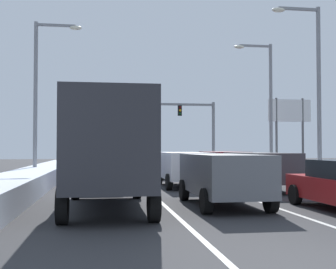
# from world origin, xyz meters

# --- Properties ---
(ground_plane) EXTENTS (120.00, 120.00, 0.00)m
(ground_plane) POSITION_xyz_m (0.00, 13.48, 0.00)
(ground_plane) COLOR #333335
(lane_stripe_between_right_lane_and_center_lane) EXTENTS (0.14, 37.07, 0.01)m
(lane_stripe_between_right_lane_and_center_lane) POSITION_xyz_m (1.70, 16.85, 0.00)
(lane_stripe_between_right_lane_and_center_lane) COLOR silver
(lane_stripe_between_right_lane_and_center_lane) RESTS_ON ground
(lane_stripe_between_center_lane_and_left_lane) EXTENTS (0.14, 37.07, 0.01)m
(lane_stripe_between_center_lane_and_left_lane) POSITION_xyz_m (-1.70, 16.85, 0.00)
(lane_stripe_between_center_lane_and_left_lane) COLOR silver
(lane_stripe_between_center_lane_and_left_lane) RESTS_ON ground
(snow_bank_right_shoulder) EXTENTS (1.25, 37.07, 0.73)m
(snow_bank_right_shoulder) POSITION_xyz_m (7.00, 16.85, 0.37)
(snow_bank_right_shoulder) COLOR silver
(snow_bank_right_shoulder) RESTS_ON ground
(snow_bank_left_shoulder) EXTENTS (2.01, 37.07, 0.82)m
(snow_bank_left_shoulder) POSITION_xyz_m (-7.00, 16.85, 0.41)
(snow_bank_left_shoulder) COLOR silver
(snow_bank_left_shoulder) RESTS_ON ground
(suv_charcoal_right_lane_second) EXTENTS (2.16, 4.90, 1.67)m
(suv_charcoal_right_lane_second) POSITION_xyz_m (3.23, 12.37, 1.02)
(suv_charcoal_right_lane_second) COLOR #38383D
(suv_charcoal_right_lane_second) RESTS_ON ground
(suv_maroon_right_lane_third) EXTENTS (2.16, 4.90, 1.67)m
(suv_maroon_right_lane_third) POSITION_xyz_m (3.56, 19.40, 1.02)
(suv_maroon_right_lane_third) COLOR maroon
(suv_maroon_right_lane_third) RESTS_ON ground
(suv_gray_center_lane_nearest) EXTENTS (2.16, 4.90, 1.67)m
(suv_gray_center_lane_nearest) POSITION_xyz_m (0.15, 7.46, 1.02)
(suv_gray_center_lane_nearest) COLOR slate
(suv_gray_center_lane_nearest) RESTS_ON ground
(suv_white_center_lane_second) EXTENTS (2.16, 4.90, 1.67)m
(suv_white_center_lane_second) POSITION_xyz_m (0.18, 14.64, 1.02)
(suv_white_center_lane_second) COLOR silver
(suv_white_center_lane_second) RESTS_ON ground
(sedan_tan_center_lane_third) EXTENTS (2.00, 4.50, 1.51)m
(sedan_tan_center_lane_third) POSITION_xyz_m (-0.23, 21.58, 0.76)
(sedan_tan_center_lane_third) COLOR #937F60
(sedan_tan_center_lane_third) RESTS_ON ground
(box_truck_left_lane_nearest) EXTENTS (2.53, 7.20, 3.36)m
(box_truck_left_lane_nearest) POSITION_xyz_m (-3.55, 7.08, 1.90)
(box_truck_left_lane_nearest) COLOR #B7BABF
(box_truck_left_lane_nearest) RESTS_ON ground
(suv_navy_left_lane_second) EXTENTS (2.16, 4.90, 1.67)m
(suv_navy_left_lane_second) POSITION_xyz_m (-3.64, 14.93, 1.02)
(suv_navy_left_lane_second) COLOR navy
(suv_navy_left_lane_second) RESTS_ON ground
(suv_black_left_lane_third) EXTENTS (2.16, 4.90, 1.67)m
(suv_black_left_lane_third) POSITION_xyz_m (-3.24, 21.56, 1.02)
(suv_black_left_lane_third) COLOR black
(suv_black_left_lane_third) RESTS_ON ground
(traffic_light_gantry) EXTENTS (7.54, 0.47, 6.20)m
(traffic_light_gantry) POSITION_xyz_m (4.27, 33.69, 4.50)
(traffic_light_gantry) COLOR slate
(traffic_light_gantry) RESTS_ON ground
(street_lamp_right_mid) EXTENTS (2.66, 0.36, 9.32)m
(street_lamp_right_mid) POSITION_xyz_m (7.20, 15.16, 5.49)
(street_lamp_right_mid) COLOR gray
(street_lamp_right_mid) RESTS_ON ground
(street_lamp_right_far) EXTENTS (2.66, 0.36, 8.94)m
(street_lamp_right_far) POSITION_xyz_m (7.22, 21.90, 5.29)
(street_lamp_right_far) COLOR gray
(street_lamp_right_far) RESTS_ON ground
(street_lamp_left_mid) EXTENTS (2.66, 0.36, 9.05)m
(street_lamp_left_mid) POSITION_xyz_m (-7.12, 19.19, 5.35)
(street_lamp_left_mid) COLOR gray
(street_lamp_left_mid) RESTS_ON ground
(roadside_sign_right) EXTENTS (3.20, 0.16, 5.50)m
(roadside_sign_right) POSITION_xyz_m (9.65, 23.63, 4.02)
(roadside_sign_right) COLOR #59595B
(roadside_sign_right) RESTS_ON ground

